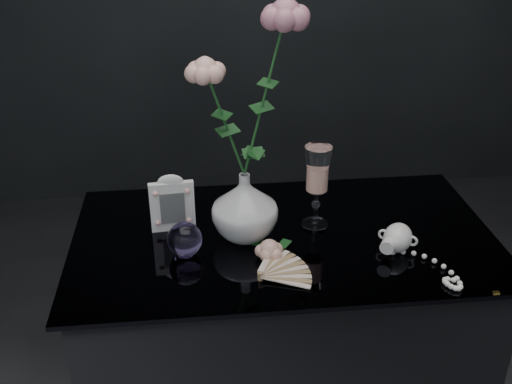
{
  "coord_description": "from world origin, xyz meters",
  "views": [
    {
      "loc": [
        -0.21,
        -1.21,
        1.56
      ],
      "look_at": [
        -0.08,
        -0.01,
        0.92
      ],
      "focal_mm": 42.0,
      "sensor_mm": 36.0,
      "label": 1
    }
  ],
  "objects_px": {
    "vase": "(245,206)",
    "pearl_jar": "(398,237)",
    "picture_frame": "(172,202)",
    "loose_rose": "(269,250)",
    "paperweight": "(185,239)",
    "wine_glass": "(317,187)"
  },
  "relations": [
    {
      "from": "picture_frame",
      "to": "loose_rose",
      "type": "height_order",
      "value": "picture_frame"
    },
    {
      "from": "paperweight",
      "to": "pearl_jar",
      "type": "bearing_deg",
      "value": -3.74
    },
    {
      "from": "picture_frame",
      "to": "loose_rose",
      "type": "relative_size",
      "value": 1.06
    },
    {
      "from": "paperweight",
      "to": "pearl_jar",
      "type": "distance_m",
      "value": 0.51
    },
    {
      "from": "picture_frame",
      "to": "paperweight",
      "type": "height_order",
      "value": "picture_frame"
    },
    {
      "from": "vase",
      "to": "picture_frame",
      "type": "xyz_separation_m",
      "value": [
        -0.18,
        0.05,
        -0.01
      ]
    },
    {
      "from": "vase",
      "to": "picture_frame",
      "type": "bearing_deg",
      "value": 163.85
    },
    {
      "from": "loose_rose",
      "to": "pearl_jar",
      "type": "xyz_separation_m",
      "value": [
        0.31,
        0.01,
        0.01
      ]
    },
    {
      "from": "vase",
      "to": "pearl_jar",
      "type": "xyz_separation_m",
      "value": [
        0.36,
        -0.1,
        -0.05
      ]
    },
    {
      "from": "paperweight",
      "to": "pearl_jar",
      "type": "height_order",
      "value": "paperweight"
    },
    {
      "from": "vase",
      "to": "picture_frame",
      "type": "relative_size",
      "value": 1.1
    },
    {
      "from": "wine_glass",
      "to": "loose_rose",
      "type": "bearing_deg",
      "value": -134.63
    },
    {
      "from": "picture_frame",
      "to": "pearl_jar",
      "type": "relative_size",
      "value": 0.63
    },
    {
      "from": "wine_glass",
      "to": "paperweight",
      "type": "bearing_deg",
      "value": -163.68
    },
    {
      "from": "pearl_jar",
      "to": "loose_rose",
      "type": "bearing_deg",
      "value": -147.59
    },
    {
      "from": "picture_frame",
      "to": "paperweight",
      "type": "distance_m",
      "value": 0.13
    },
    {
      "from": "paperweight",
      "to": "pearl_jar",
      "type": "relative_size",
      "value": 0.34
    },
    {
      "from": "wine_glass",
      "to": "loose_rose",
      "type": "xyz_separation_m",
      "value": [
        -0.14,
        -0.14,
        -0.08
      ]
    },
    {
      "from": "picture_frame",
      "to": "loose_rose",
      "type": "xyz_separation_m",
      "value": [
        0.22,
        -0.16,
        -0.05
      ]
    },
    {
      "from": "vase",
      "to": "picture_frame",
      "type": "distance_m",
      "value": 0.18
    },
    {
      "from": "vase",
      "to": "paperweight",
      "type": "bearing_deg",
      "value": -156.06
    },
    {
      "from": "picture_frame",
      "to": "loose_rose",
      "type": "bearing_deg",
      "value": -39.26
    }
  ]
}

